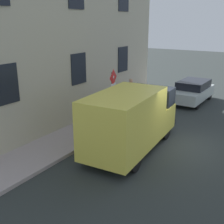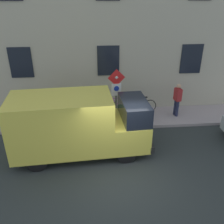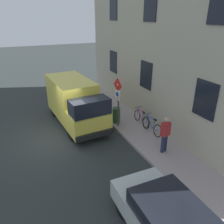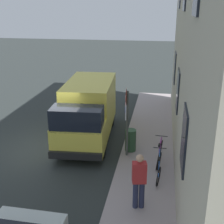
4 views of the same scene
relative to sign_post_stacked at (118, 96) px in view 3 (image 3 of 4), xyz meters
The scene contains 9 objects.
ground_plane 3.70m from the sign_post_stacked, behind, with size 80.00×80.00×0.00m, color #2B302F.
sidewalk_slab 2.05m from the sign_post_stacked, 15.23° to the left, with size 2.08×17.57×0.14m, color #A39596.
building_facade 3.31m from the sign_post_stacked, ahead, with size 0.75×15.57×8.75m.
sign_post_stacked is the anchor object (origin of this frame).
delivery_van 2.62m from the sign_post_stacked, 138.71° to the left, with size 2.34×5.45×2.50m.
bicycle_blue 2.39m from the sign_post_stacked, 46.87° to the right, with size 0.46×1.71×0.89m.
bicycle_purple 1.97m from the sign_post_stacked, 15.43° to the right, with size 0.46×1.71×0.89m.
pedestrian 3.38m from the sign_post_stacked, 76.28° to the right, with size 0.44×0.33×1.72m.
litter_bin 1.41m from the sign_post_stacked, 72.26° to the left, with size 0.44×0.44×0.90m, color #2D5133.
Camera 3 is at (-1.81, -10.17, 5.87)m, focal length 35.43 mm.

